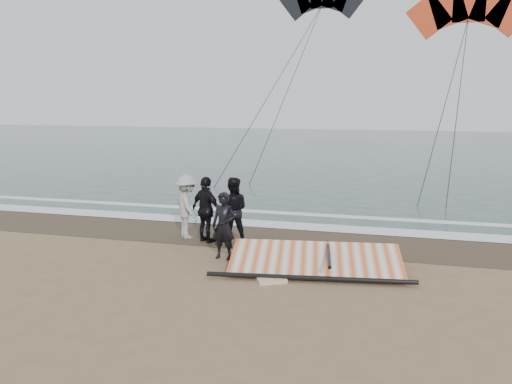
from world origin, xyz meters
TOP-DOWN VIEW (x-y plane):
  - ground at (0.00, 0.00)m, footprint 120.00×120.00m
  - sea at (0.00, 33.00)m, footprint 120.00×54.00m
  - wet_sand at (0.00, 4.50)m, footprint 120.00×2.80m
  - foam_near at (0.00, 5.90)m, footprint 120.00×0.90m
  - foam_far at (0.00, 7.60)m, footprint 120.00×0.45m
  - man_main at (-1.07, 2.26)m, footprint 0.66×0.48m
  - board_white at (0.05, 1.78)m, footprint 1.54×2.26m
  - board_cream at (-0.27, 2.85)m, footprint 1.03×2.23m
  - trio_cluster at (-2.06, 3.74)m, footprint 2.56×1.43m
  - sail_rig at (1.22, 2.04)m, footprint 4.54×2.24m
  - kite_red at (6.95, 22.54)m, footprint 7.69×6.54m
  - kite_dark at (-1.96, 26.74)m, footprint 6.77×7.70m

SIDE VIEW (x-z plane):
  - ground at x=0.00m, z-range 0.00..0.00m
  - wet_sand at x=0.00m, z-range 0.00..0.01m
  - sea at x=0.00m, z-range 0.00..0.02m
  - foam_near at x=0.00m, z-range 0.02..0.03m
  - foam_far at x=0.00m, z-range 0.02..0.03m
  - board_white at x=0.05m, z-range 0.00..0.09m
  - board_cream at x=-0.27m, z-range 0.00..0.09m
  - sail_rig at x=1.22m, z-range -0.06..0.45m
  - man_main at x=-1.07m, z-range 0.00..1.70m
  - trio_cluster at x=-2.06m, z-range -0.01..1.85m
  - kite_red at x=6.95m, z-range 0.94..16.47m
  - kite_dark at x=-1.96m, z-range 1.32..19.86m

